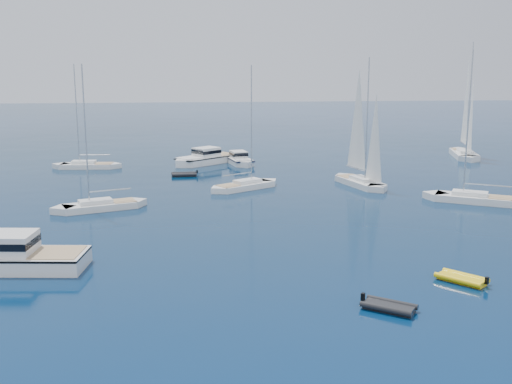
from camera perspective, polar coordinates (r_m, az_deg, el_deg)
ground at (r=34.47m, az=4.05°, el=-12.48°), size 400.00×400.00×0.00m
motor_cruiser_centre at (r=47.24m, az=-22.05°, el=-6.53°), size 12.87×5.24×3.29m
motor_cruiser_distant at (r=89.22m, az=-4.68°, el=2.62°), size 10.85×9.81×2.95m
motor_cruiser_horizon at (r=88.91m, az=-1.57°, el=2.62°), size 4.50×9.20×2.32m
sailboat_mid_r at (r=68.04m, az=19.39°, el=-0.90°), size 10.91×7.88×16.08m
sailboat_mid_l at (r=62.91m, az=-14.15°, el=-1.58°), size 10.21×5.93×14.61m
sailboat_centre at (r=71.08m, az=-1.03°, el=0.30°), size 9.63×7.51×14.45m
sailboat_sails_r at (r=73.98m, az=9.53°, el=0.59°), size 5.48×10.78×15.33m
sailboat_far_l at (r=88.13m, az=-15.27°, el=2.13°), size 10.08×3.35×14.57m
sailboat_sails_far at (r=100.38m, az=18.57°, el=3.07°), size 6.00×12.55×17.86m
tender_yellow at (r=43.42m, az=18.36°, el=-7.86°), size 3.61×3.77×0.95m
tender_grey_near at (r=37.60m, az=12.11°, el=-10.59°), size 3.67×3.38×0.95m
tender_grey_far at (r=79.55m, az=-6.63°, el=1.46°), size 3.46×2.07×0.95m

